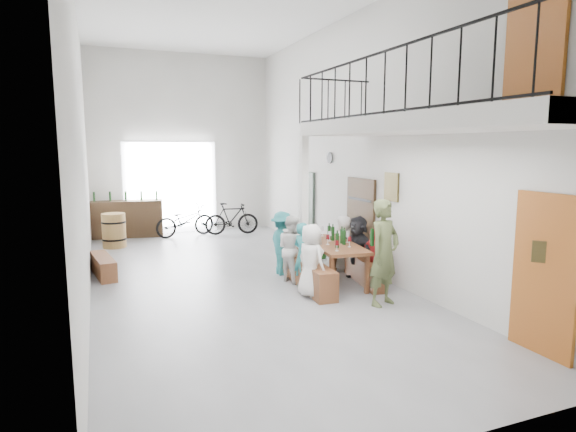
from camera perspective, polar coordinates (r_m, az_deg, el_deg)
name	(u,v)px	position (r m, az deg, el deg)	size (l,w,h in m)	color
floor	(236,279)	(9.92, -6.17, -7.42)	(12.00, 12.00, 0.00)	slate
room_walls	(233,100)	(9.60, -6.51, 13.47)	(12.00, 12.00, 12.00)	silver
gateway_portal	(171,188)	(15.35, -13.73, 3.26)	(2.80, 0.08, 2.80)	white
right_wall_decor	(405,198)	(9.07, 13.67, 2.13)	(0.07, 8.28, 5.07)	brown
balcony	(417,127)	(7.59, 15.07, 10.17)	(1.52, 5.62, 4.00)	white
tasting_table	(334,247)	(9.51, 5.45, -3.72)	(1.07, 2.07, 0.79)	brown
bench_inner	(307,273)	(9.33, 2.22, -6.71)	(0.37, 2.29, 0.53)	brown
bench_wall	(360,267)	(9.89, 8.53, -6.05)	(0.28, 2.12, 0.49)	brown
tableware	(337,236)	(9.47, 5.78, -2.38)	(0.63, 1.49, 0.35)	black
side_bench	(103,266)	(10.78, -21.06, -5.55)	(0.32, 1.45, 0.41)	brown
oak_barrel	(114,230)	(13.60, -19.93, -1.62)	(0.62, 0.62, 0.91)	olive
serving_counter	(127,219)	(15.03, -18.56, -0.33)	(2.05, 0.57, 1.08)	#352514
counter_bottles	(126,196)	(14.95, -18.68, 2.26)	(1.79, 0.34, 0.28)	black
guest_left_a	(311,261)	(8.60, 2.75, -5.31)	(0.64, 0.42, 1.32)	white
guest_left_b	(303,255)	(9.15, 1.78, -4.66)	(0.46, 0.30, 1.26)	teal
guest_left_c	(292,249)	(9.56, 0.47, -3.88)	(0.65, 0.50, 1.33)	white
guest_left_d	(282,243)	(10.05, -0.68, -3.24)	(0.86, 0.50, 1.34)	teal
guest_right_a	(374,257)	(9.38, 10.12, -4.82)	(0.67, 0.28, 1.14)	maroon
guest_right_b	(358,248)	(9.80, 8.24, -3.74)	(1.21, 0.38, 1.30)	black
guest_right_c	(343,243)	(10.47, 6.59, -3.20)	(0.59, 0.38, 1.20)	white
host_standing	(384,253)	(8.27, 11.34, -4.28)	(0.66, 0.43, 1.80)	#4D5731
potted_plant	(323,250)	(11.62, 4.21, -4.10)	(0.35, 0.30, 0.38)	#174719
bicycle_near	(185,221)	(14.68, -12.09, -0.53)	(0.63, 1.82, 0.95)	black
bicycle_far	(232,219)	(14.76, -6.70, -0.31)	(0.46, 1.62, 0.98)	black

